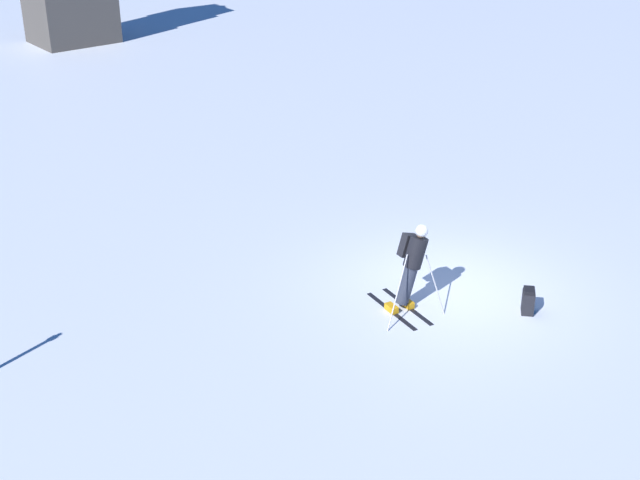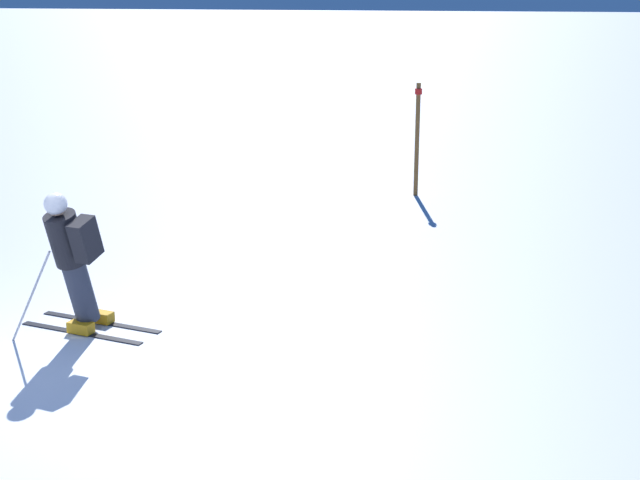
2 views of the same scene
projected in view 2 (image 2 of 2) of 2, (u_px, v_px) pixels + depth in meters
name	position (u px, v px, depth m)	size (l,w,h in m)	color
ground_plane	(25.00, 376.00, 8.72)	(300.00, 300.00, 0.00)	white
skier	(73.00, 257.00, 9.46)	(1.30, 1.62, 1.67)	black
trail_marker	(417.00, 135.00, 16.03)	(0.13, 0.13, 2.04)	brown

